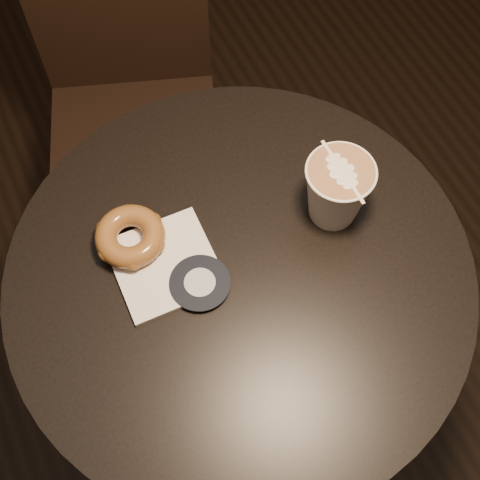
# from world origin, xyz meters

# --- Properties ---
(cafe_table) EXTENTS (0.70, 0.70, 0.75)m
(cafe_table) POSITION_xyz_m (0.00, 0.00, 0.55)
(cafe_table) COLOR black
(cafe_table) RESTS_ON ground
(chair) EXTENTS (0.48, 0.48, 0.94)m
(chair) POSITION_xyz_m (0.03, 0.61, 0.52)
(chair) COLOR black
(chair) RESTS_ON ground
(pastry_bag) EXTENTS (0.15, 0.15, 0.01)m
(pastry_bag) POSITION_xyz_m (-0.10, 0.06, 0.75)
(pastry_bag) COLOR white
(pastry_bag) RESTS_ON cafe_table
(doughnut) EXTENTS (0.10, 0.10, 0.03)m
(doughnut) POSITION_xyz_m (-0.13, 0.11, 0.77)
(doughnut) COLOR brown
(doughnut) RESTS_ON pastry_bag
(latte_cup) EXTENTS (0.10, 0.10, 0.11)m
(latte_cup) POSITION_xyz_m (0.17, 0.03, 0.81)
(latte_cup) COLOR white
(latte_cup) RESTS_ON cafe_table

